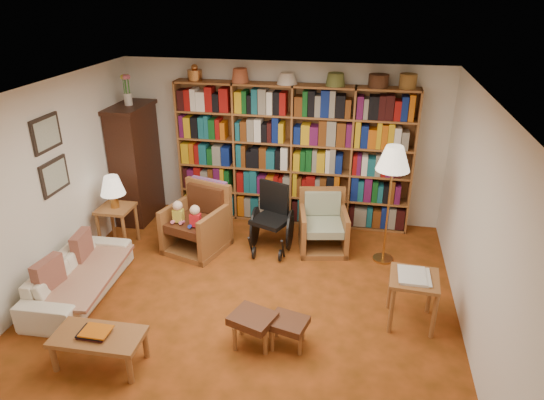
% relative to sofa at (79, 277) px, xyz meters
% --- Properties ---
extents(floor, '(5.00, 5.00, 0.00)m').
position_rel_sofa_xyz_m(floor, '(2.05, 0.19, -0.25)').
color(floor, '#A24518').
rests_on(floor, ground).
extents(ceiling, '(5.00, 5.00, 0.00)m').
position_rel_sofa_xyz_m(ceiling, '(2.05, 0.19, 2.25)').
color(ceiling, white).
rests_on(ceiling, wall_back).
extents(wall_back, '(5.00, 0.00, 5.00)m').
position_rel_sofa_xyz_m(wall_back, '(2.05, 2.69, 1.00)').
color(wall_back, silver).
rests_on(wall_back, floor).
extents(wall_front, '(5.00, 0.00, 5.00)m').
position_rel_sofa_xyz_m(wall_front, '(2.05, -2.31, 1.00)').
color(wall_front, silver).
rests_on(wall_front, floor).
extents(wall_left, '(0.00, 5.00, 5.00)m').
position_rel_sofa_xyz_m(wall_left, '(-0.45, 0.19, 1.00)').
color(wall_left, silver).
rests_on(wall_left, floor).
extents(wall_right, '(0.00, 5.00, 5.00)m').
position_rel_sofa_xyz_m(wall_right, '(4.55, 0.19, 1.00)').
color(wall_right, silver).
rests_on(wall_right, floor).
extents(bookshelf, '(3.60, 0.30, 2.42)m').
position_rel_sofa_xyz_m(bookshelf, '(2.25, 2.52, 0.92)').
color(bookshelf, brown).
rests_on(bookshelf, floor).
extents(curio_cabinet, '(0.50, 0.95, 2.40)m').
position_rel_sofa_xyz_m(curio_cabinet, '(-0.20, 2.19, 0.71)').
color(curio_cabinet, '#35170E').
rests_on(curio_cabinet, floor).
extents(framed_pictures, '(0.03, 0.52, 0.97)m').
position_rel_sofa_xyz_m(framed_pictures, '(-0.43, 0.49, 1.38)').
color(framed_pictures, black).
rests_on(framed_pictures, wall_left).
extents(sofa, '(1.72, 0.74, 0.49)m').
position_rel_sofa_xyz_m(sofa, '(0.00, 0.00, 0.00)').
color(sofa, silver).
rests_on(sofa, floor).
extents(sofa_throw, '(0.92, 1.53, 0.04)m').
position_rel_sofa_xyz_m(sofa_throw, '(0.05, 0.00, 0.05)').
color(sofa_throw, beige).
rests_on(sofa_throw, sofa).
extents(cushion_left, '(0.16, 0.39, 0.38)m').
position_rel_sofa_xyz_m(cushion_left, '(-0.13, 0.35, 0.20)').
color(cushion_left, maroon).
rests_on(cushion_left, sofa).
extents(cushion_right, '(0.18, 0.42, 0.40)m').
position_rel_sofa_xyz_m(cushion_right, '(-0.13, -0.35, 0.20)').
color(cushion_right, maroon).
rests_on(cushion_right, sofa).
extents(side_table_lamp, '(0.47, 0.47, 0.62)m').
position_rel_sofa_xyz_m(side_table_lamp, '(-0.10, 1.23, 0.23)').
color(side_table_lamp, brown).
rests_on(side_table_lamp, floor).
extents(table_lamp, '(0.35, 0.35, 0.47)m').
position_rel_sofa_xyz_m(table_lamp, '(-0.10, 1.23, 0.69)').
color(table_lamp, '#B9843B').
rests_on(table_lamp, side_table_lamp).
extents(armchair_leather, '(0.98, 0.98, 0.96)m').
position_rel_sofa_xyz_m(armchair_leather, '(1.06, 1.43, 0.14)').
color(armchair_leather, brown).
rests_on(armchair_leather, floor).
extents(armchair_sage, '(0.80, 0.82, 0.84)m').
position_rel_sofa_xyz_m(armchair_sage, '(2.84, 1.79, 0.07)').
color(armchair_sage, brown).
rests_on(armchair_sage, floor).
extents(wheelchair, '(0.61, 0.77, 0.96)m').
position_rel_sofa_xyz_m(wheelchair, '(2.11, 1.62, 0.19)').
color(wheelchair, black).
rests_on(wheelchair, floor).
extents(floor_lamp, '(0.44, 0.44, 1.66)m').
position_rel_sofa_xyz_m(floor_lamp, '(3.70, 1.55, 1.19)').
color(floor_lamp, '#B9843B').
rests_on(floor_lamp, floor).
extents(side_table_papers, '(0.56, 0.56, 0.63)m').
position_rel_sofa_xyz_m(side_table_papers, '(3.98, 0.22, 0.26)').
color(side_table_papers, brown).
rests_on(side_table_papers, floor).
extents(footstool_a, '(0.54, 0.50, 0.37)m').
position_rel_sofa_xyz_m(footstool_a, '(2.31, -0.49, 0.06)').
color(footstool_a, '#522A15').
rests_on(footstool_a, floor).
extents(footstool_b, '(0.46, 0.41, 0.33)m').
position_rel_sofa_xyz_m(footstool_b, '(2.68, -0.44, 0.02)').
color(footstool_b, '#522A15').
rests_on(footstool_b, floor).
extents(coffee_table, '(0.91, 0.47, 0.42)m').
position_rel_sofa_xyz_m(coffee_table, '(0.87, -1.07, 0.07)').
color(coffee_table, brown).
rests_on(coffee_table, floor).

